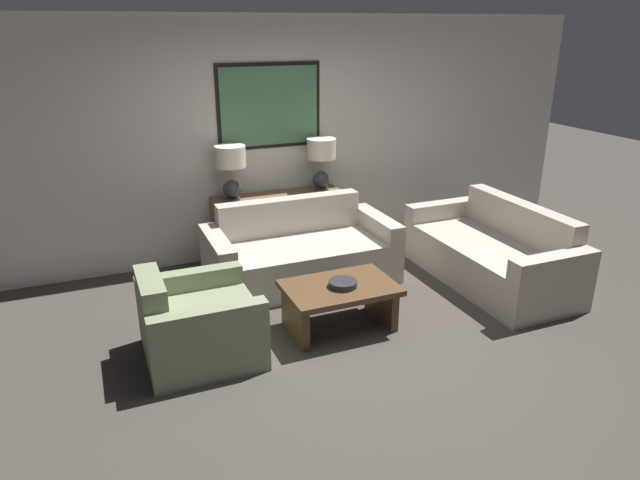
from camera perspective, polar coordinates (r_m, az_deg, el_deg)
name	(u,v)px	position (r m, az deg, el deg)	size (l,w,h in m)	color
ground_plane	(362,346)	(4.89, 4.22, -10.54)	(20.00, 20.00, 0.00)	#3D3833
back_wall	(269,139)	(6.52, -5.12, 10.05)	(8.04, 0.12, 2.65)	beige
console_table	(279,226)	(6.52, -4.11, 1.37)	(1.47, 0.39, 0.75)	brown
table_lamp_left	(231,165)	(6.16, -8.93, 7.43)	(0.33, 0.33, 0.59)	#333338
table_lamp_right	(321,157)	(6.48, 0.13, 8.34)	(0.33, 0.33, 0.59)	#333338
couch_by_back_wall	(300,255)	(5.95, -1.99, -1.48)	(1.93, 0.91, 0.81)	#ADA393
couch_by_side	(492,255)	(6.21, 16.84, -1.44)	(0.91, 1.93, 0.81)	#ADA393
coffee_table	(340,298)	(5.01, 1.98, -5.81)	(0.96, 0.64, 0.42)	#4C331E
decorative_bowl	(343,284)	(4.92, 2.30, -4.39)	(0.25, 0.25, 0.05)	#232328
armchair_near_back_wall	(197,325)	(4.72, -12.18, -8.34)	(0.89, 0.88, 0.76)	#707A5B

